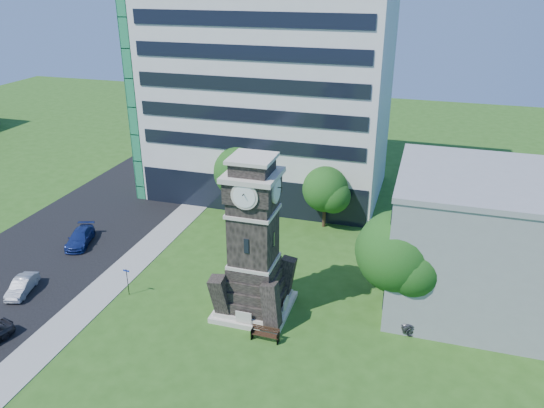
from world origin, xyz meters
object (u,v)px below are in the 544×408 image
(clock_tower, at_px, (254,248))
(street_sign, at_px, (127,279))
(car_east_lot, at_px, (432,318))
(car_street_mid, at_px, (22,286))
(car_street_north, at_px, (80,238))
(park_bench, at_px, (265,333))

(clock_tower, distance_m, street_sign, 10.93)
(car_east_lot, bearing_deg, clock_tower, 78.52)
(car_street_mid, bearing_deg, car_street_north, 79.11)
(park_bench, xyz_separation_m, street_sign, (-12.10, 2.25, 0.91))
(car_street_mid, distance_m, car_street_north, 8.46)
(park_bench, bearing_deg, car_street_mid, -178.88)
(car_street_mid, bearing_deg, car_east_lot, -6.02)
(car_street_north, bearing_deg, clock_tower, -33.34)
(car_east_lot, bearing_deg, street_sign, 77.95)
(clock_tower, height_order, street_sign, clock_tower)
(car_street_north, height_order, park_bench, car_street_north)
(car_east_lot, distance_m, street_sign, 23.31)
(car_street_north, bearing_deg, park_bench, -40.17)
(car_street_mid, distance_m, street_sign, 8.61)
(car_street_mid, bearing_deg, park_bench, -15.01)
(car_street_mid, xyz_separation_m, car_east_lot, (31.42, 4.90, 0.10))
(car_street_mid, relative_size, park_bench, 1.83)
(car_street_mid, distance_m, park_bench, 20.38)
(clock_tower, relative_size, car_east_lot, 2.39)
(clock_tower, xyz_separation_m, car_street_mid, (-18.47, -3.26, -4.67))
(car_street_north, bearing_deg, street_sign, -53.25)
(street_sign, bearing_deg, car_street_mid, -162.36)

